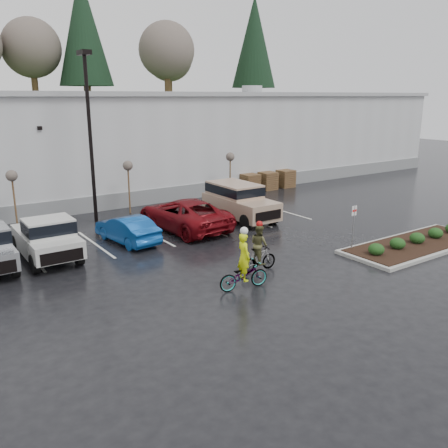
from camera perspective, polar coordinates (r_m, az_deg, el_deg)
ground at (r=19.83m, az=8.28°, el=-5.47°), size 120.00×120.00×0.00m
warehouse at (r=37.87m, az=-14.92°, el=9.70°), size 60.50×15.50×7.20m
wooded_ridge at (r=60.02m, az=-22.55°, el=10.29°), size 80.00×25.00×6.00m
lamppost at (r=27.01m, az=-15.93°, el=11.95°), size 0.50×1.00×9.22m
sapling_west at (r=27.27m, az=-24.15°, el=4.97°), size 0.60×0.60×3.20m
sapling_mid at (r=29.11m, az=-11.48°, el=6.56°), size 0.60×0.60×3.20m
sapling_east at (r=32.75m, az=0.75°, el=7.79°), size 0.60×0.60×3.20m
pallet_stack_a at (r=35.33m, az=3.12°, el=4.95°), size 1.20×1.20×1.35m
pallet_stack_b at (r=36.37m, az=5.26°, el=5.20°), size 1.20×1.20×1.35m
pallet_stack_c at (r=37.54m, az=7.38°, el=5.45°), size 1.20×1.20×1.35m
curb_island at (r=24.37m, az=22.15°, el=-2.34°), size 8.00×3.00×0.15m
mulch_bed at (r=24.34m, az=22.17°, el=-2.13°), size 7.60×2.60×0.04m
shrub_a at (r=21.90m, az=17.85°, el=-2.92°), size 0.70×0.70×0.52m
shrub_b at (r=23.07m, az=20.15°, el=-2.22°), size 0.70×0.70×0.52m
shrub_c at (r=24.27m, az=22.22°, el=-1.58°), size 0.70×0.70×0.52m
shrub_d at (r=25.51m, az=24.10°, el=-1.00°), size 0.70×0.70×0.52m
fire_lane_sign at (r=22.19m, az=15.31°, el=0.19°), size 0.30×0.05×2.20m
pickup_white at (r=22.28m, az=-20.80°, el=-1.35°), size 2.10×5.20×1.96m
car_blue at (r=23.51m, az=-11.58°, el=-0.61°), size 1.93×4.21×1.34m
car_red at (r=25.35m, az=-4.85°, el=1.19°), size 3.21×6.21×1.67m
suv_tan at (r=27.27m, az=1.99°, el=2.66°), size 2.20×5.10×2.06m
cyclist_hivis at (r=17.54m, az=2.38°, el=-5.55°), size 2.04×0.95×2.39m
cyclist_olive at (r=19.27m, az=4.22°, el=-3.48°), size 1.65×0.79×2.13m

